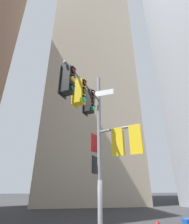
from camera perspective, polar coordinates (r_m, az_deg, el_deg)
name	(u,v)px	position (r m, az deg, el deg)	size (l,w,h in m)	color
building_mid_block	(89,67)	(37.37, -1.91, 15.02)	(14.51, 14.51, 51.70)	tan
signal_pole_assembly	(99,124)	(6.72, 1.58, -4.13)	(3.33, 2.99, 7.46)	gray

